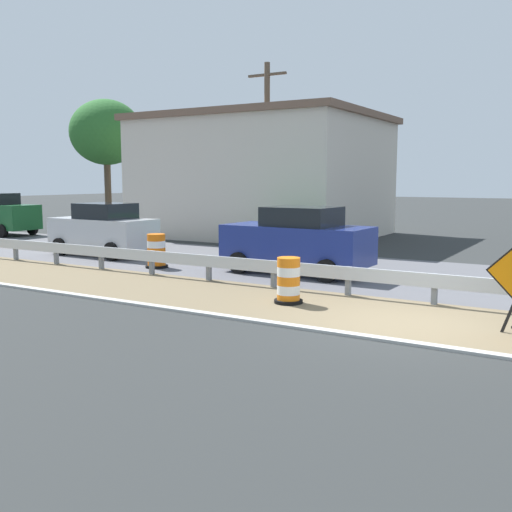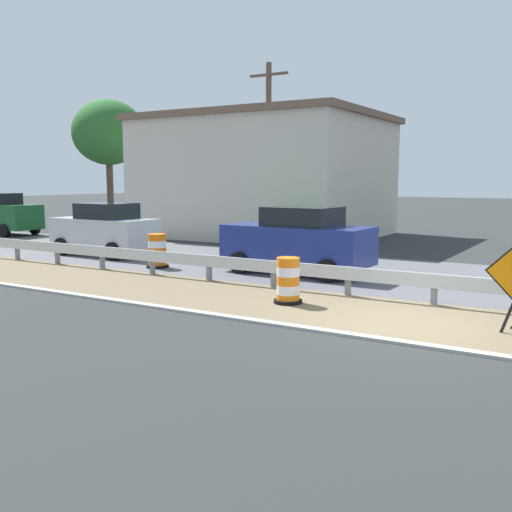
% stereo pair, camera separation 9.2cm
% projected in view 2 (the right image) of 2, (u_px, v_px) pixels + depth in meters
% --- Properties ---
extents(ground_plane, '(160.00, 160.00, 0.00)m').
position_uv_depth(ground_plane, '(404.00, 325.00, 11.29)').
color(ground_plane, '#2B2D2D').
extents(median_dirt_strip, '(3.53, 120.00, 0.01)m').
position_uv_depth(median_dirt_strip, '(412.00, 319.00, 11.76)').
color(median_dirt_strip, '#706047').
rests_on(median_dirt_strip, ground).
extents(far_lane_asphalt, '(6.84, 120.00, 0.00)m').
position_uv_depth(far_lane_asphalt, '(467.00, 281.00, 16.16)').
color(far_lane_asphalt, '#56565B').
rests_on(far_lane_asphalt, ground).
extents(curb_near_edge, '(0.20, 120.00, 0.11)m').
position_uv_depth(curb_near_edge, '(381.00, 341.00, 10.18)').
color(curb_near_edge, '#ADADA8').
rests_on(curb_near_edge, ground).
extents(guardrail_median, '(0.18, 57.56, 0.71)m').
position_uv_depth(guardrail_median, '(483.00, 287.00, 12.46)').
color(guardrail_median, silver).
rests_on(guardrail_median, ground).
extents(traffic_barrel_nearest, '(0.65, 0.65, 1.04)m').
position_uv_depth(traffic_barrel_nearest, '(288.00, 283.00, 13.22)').
color(traffic_barrel_nearest, orange).
rests_on(traffic_barrel_nearest, ground).
extents(traffic_barrel_close, '(0.71, 0.71, 1.07)m').
position_uv_depth(traffic_barrel_close, '(157.00, 252.00, 18.54)').
color(traffic_barrel_close, orange).
rests_on(traffic_barrel_close, ground).
extents(car_lead_far_lane, '(2.16, 4.40, 1.99)m').
position_uv_depth(car_lead_far_lane, '(298.00, 240.00, 17.32)').
color(car_lead_far_lane, navy).
rests_on(car_lead_far_lane, ground).
extents(car_distant_b, '(2.03, 4.08, 1.92)m').
position_uv_depth(car_distant_b, '(105.00, 229.00, 21.50)').
color(car_distant_b, silver).
rests_on(car_distant_b, ground).
extents(roadside_shop_near, '(9.16, 11.10, 5.85)m').
position_uv_depth(roadside_shop_near, '(266.00, 176.00, 29.15)').
color(roadside_shop_near, beige).
rests_on(roadside_shop_near, ground).
extents(utility_pole_near, '(0.24, 1.80, 7.63)m').
position_uv_depth(utility_pole_near, '(268.00, 151.00, 24.98)').
color(utility_pole_near, brown).
rests_on(utility_pole_near, ground).
extents(bush_roadside, '(3.42, 3.42, 1.25)m').
position_uv_depth(bush_roadside, '(292.00, 236.00, 22.40)').
color(bush_roadside, '#337533').
rests_on(bush_roadside, ground).
extents(tree_roadside, '(3.89, 3.89, 7.05)m').
position_uv_depth(tree_roadside, '(108.00, 133.00, 31.76)').
color(tree_roadside, '#4C3D2D').
rests_on(tree_roadside, ground).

